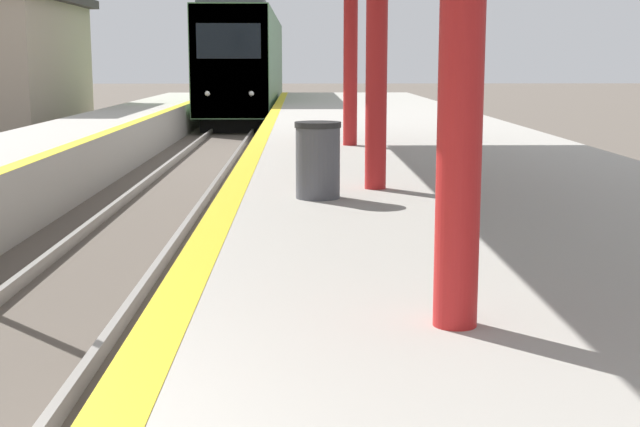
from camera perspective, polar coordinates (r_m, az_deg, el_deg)
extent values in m
cube|color=black|center=(40.90, -4.64, 6.56)|extent=(2.30, 18.51, 0.55)
cube|color=#477247|center=(40.84, -4.68, 9.68)|extent=(2.71, 20.57, 3.90)
cube|color=yellow|center=(30.66, -5.84, 9.65)|extent=(2.65, 0.16, 3.82)
cube|color=black|center=(30.61, -5.87, 10.93)|extent=(2.17, 0.06, 1.17)
cube|color=#59595E|center=(40.89, -4.72, 12.58)|extent=(2.30, 19.54, 0.24)
sphere|color=white|center=(30.69, -7.21, 7.63)|extent=(0.18, 0.18, 0.18)
sphere|color=white|center=(30.57, -4.41, 7.67)|extent=(0.18, 0.18, 0.18)
cylinder|color=red|center=(4.90, 9.14, 12.89)|extent=(0.25, 0.25, 3.50)
cylinder|color=red|center=(10.32, 3.66, 11.26)|extent=(0.25, 0.25, 3.50)
cylinder|color=red|center=(15.77, 1.97, 10.73)|extent=(0.25, 0.25, 3.50)
cylinder|color=#4C4C51|center=(9.63, -0.14, 3.25)|extent=(0.48, 0.48, 0.77)
cylinder|color=#262626|center=(9.59, -0.14, 5.71)|extent=(0.50, 0.50, 0.06)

